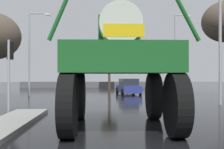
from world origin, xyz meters
TOP-DOWN VIEW (x-y plane):
  - ground_plane at (0.00, 18.00)m, footprint 120.00×120.00m
  - oversize_sprayer at (0.26, 5.12)m, footprint 4.35×5.55m
  - sedan_ahead at (2.43, 22.34)m, footprint 2.25×4.27m
  - traffic_signal_near_left at (-4.79, 9.13)m, footprint 0.24×0.54m
  - traffic_signal_near_right at (3.44, 9.14)m, footprint 0.24×0.54m
  - streetlight_near_right at (7.17, 12.19)m, footprint 1.81×0.24m
  - streetlight_far_left at (-6.61, 20.90)m, footprint 2.04×0.24m
  - streetlight_far_right at (8.37, 26.54)m, footprint 1.99×0.24m
  - bare_tree_far_center at (1.01, 33.88)m, footprint 2.41×2.41m
  - roadside_barrier at (0.00, 37.84)m, footprint 24.71×0.24m

SIDE VIEW (x-z plane):
  - ground_plane at x=0.00m, z-range 0.00..0.00m
  - roadside_barrier at x=0.00m, z-range 0.00..0.90m
  - sedan_ahead at x=2.43m, z-range -0.05..1.47m
  - oversize_sprayer at x=0.26m, z-range -0.30..4.64m
  - traffic_signal_near_right at x=3.44m, z-range 0.75..4.06m
  - traffic_signal_near_left at x=-4.79m, z-range 0.81..4.33m
  - streetlight_far_left at x=-6.61m, z-range 0.46..8.08m
  - streetlight_far_right at x=8.37m, z-range 0.47..9.31m
  - streetlight_near_right at x=7.17m, z-range 0.45..9.41m
  - bare_tree_far_center at x=1.01m, z-range 2.07..8.52m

